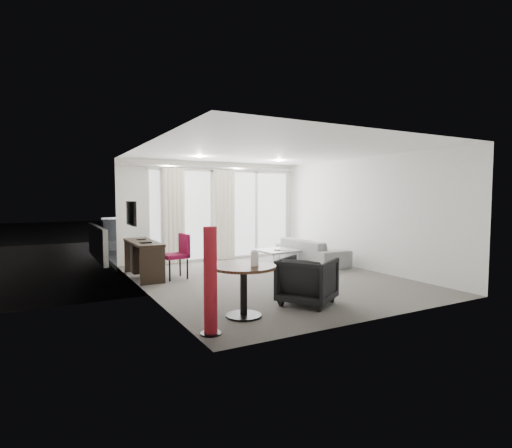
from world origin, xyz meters
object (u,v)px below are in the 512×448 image
desk_chair (175,256)px  rattan_chair_a (236,240)px  desk (143,259)px  coffee_table (277,258)px  round_table (244,291)px  sofa (311,251)px  red_lamp (210,281)px  rattan_chair_b (251,237)px  tub_armchair (307,281)px

desk_chair → rattan_chair_a: (2.83, 2.96, -0.10)m
desk → coffee_table: size_ratio=1.85×
round_table → sofa: bearing=41.9°
desk_chair → red_lamp: red_lamp is taller
desk → desk_chair: (0.54, -0.45, 0.08)m
red_lamp → coffee_table: size_ratio=1.52×
desk → red_lamp: bearing=-91.2°
red_lamp → rattan_chair_b: 7.71m
desk → tub_armchair: 3.78m
red_lamp → desk_chair: bearing=79.8°
round_table → red_lamp: bearing=-146.9°
tub_armchair → desk_chair: bearing=-9.4°
coffee_table → sofa: size_ratio=0.41×
desk → sofa: 4.13m
rattan_chair_a → coffee_table: bearing=-116.6°
tub_armchair → desk: bearing=-4.5°
rattan_chair_a → tub_armchair: bearing=-127.8°
desk → rattan_chair_b: (3.96, 2.67, 0.04)m
red_lamp → tub_armchair: size_ratio=1.63×
sofa → rattan_chair_b: 2.97m
desk → desk_chair: bearing=-39.6°
rattan_chair_a → rattan_chair_b: 0.62m
sofa → coffee_table: bearing=80.9°
round_table → rattan_chair_a: bearing=65.1°
coffee_table → desk_chair: bearing=-173.5°
tub_armchair → rattan_chair_a: tub_armchair is taller
round_table → desk: bearing=99.9°
round_table → sofa: (3.52, 3.15, -0.06)m
desk_chair → sofa: bearing=-2.4°
sofa → desk: bearing=85.9°
desk_chair → tub_armchair: size_ratio=1.13×
desk → round_table: desk is taller
coffee_table → rattan_chair_b: rattan_chair_b is taller
tub_armchair → rattan_chair_b: rattan_chair_b is taller
red_lamp → coffee_table: red_lamp is taller
desk_chair → round_table: bearing=-93.6°
rattan_chair_a → rattan_chair_b: (0.59, 0.16, 0.05)m
tub_armchair → coffee_table: bearing=-56.4°
desk_chair → coffee_table: desk_chair is taller
desk → red_lamp: size_ratio=1.22×
desk_chair → rattan_chair_b: 4.63m
round_table → tub_armchair: size_ratio=1.12×
coffee_table → rattan_chair_a: 2.67m
desk_chair → coffee_table: (2.65, 0.30, -0.27)m
tub_armchair → sofa: tub_armchair is taller
desk_chair → tub_armchair: bearing=-71.4°
tub_armchair → rattan_chair_b: bearing=-52.7°
round_table → red_lamp: 0.87m
desk → rattan_chair_b: size_ratio=1.95×
desk → coffee_table: bearing=-2.6°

